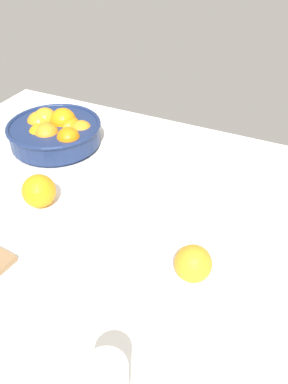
{
  "coord_description": "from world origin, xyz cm",
  "views": [
    {
      "loc": [
        32.77,
        -64.13,
        62.2
      ],
      "look_at": [
        3.43,
        -2.11,
        8.49
      ],
      "focal_mm": 35.78,
      "sensor_mm": 36.0,
      "label": 1
    }
  ],
  "objects_px": {
    "loose_orange_1": "(39,191)",
    "spoon": "(107,254)",
    "fruit_bowl": "(56,132)",
    "loose_orange_2": "(193,263)"
  },
  "relations": [
    {
      "from": "spoon",
      "to": "fruit_bowl",
      "type": "bearing_deg",
      "value": 137.79
    },
    {
      "from": "fruit_bowl",
      "to": "loose_orange_2",
      "type": "bearing_deg",
      "value": -29.27
    },
    {
      "from": "loose_orange_1",
      "to": "spoon",
      "type": "relative_size",
      "value": 0.63
    },
    {
      "from": "loose_orange_1",
      "to": "spoon",
      "type": "bearing_deg",
      "value": -18.63
    },
    {
      "from": "loose_orange_2",
      "to": "fruit_bowl",
      "type": "bearing_deg",
      "value": 150.73
    },
    {
      "from": "loose_orange_1",
      "to": "spoon",
      "type": "height_order",
      "value": "loose_orange_1"
    },
    {
      "from": "fruit_bowl",
      "to": "spoon",
      "type": "bearing_deg",
      "value": -42.21
    },
    {
      "from": "spoon",
      "to": "loose_orange_1",
      "type": "bearing_deg",
      "value": 161.37
    },
    {
      "from": "fruit_bowl",
      "to": "loose_orange_2",
      "type": "xyz_separation_m",
      "value": [
        0.55,
        -0.31,
        -0.01
      ]
    },
    {
      "from": "fruit_bowl",
      "to": "spoon",
      "type": "distance_m",
      "value": 0.5
    }
  ]
}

